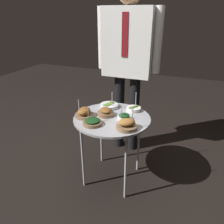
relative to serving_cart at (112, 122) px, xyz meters
name	(u,v)px	position (x,y,z in m)	size (l,w,h in m)	color
ground_plane	(112,177)	(0.00, 0.00, -0.60)	(8.00, 8.00, 0.00)	black
serving_cart	(112,122)	(0.00, 0.00, 0.00)	(0.66, 0.66, 0.65)	#939399
bowl_roast_front_center	(106,112)	(-0.07, 0.02, 0.07)	(0.15, 0.15, 0.07)	brown
bowl_spinach_front_right	(92,122)	(-0.10, -0.18, 0.07)	(0.15, 0.15, 0.15)	brown
bowl_roast_center	(127,125)	(0.18, -0.15, 0.08)	(0.17, 0.16, 0.18)	brown
bowl_asparagus_near_rim	(134,109)	(0.13, 0.21, 0.06)	(0.13, 0.13, 0.16)	silver
bowl_spinach_far_rim	(124,117)	(0.11, 0.00, 0.07)	(0.11, 0.11, 0.13)	silver
bowl_asparagus_front_left	(109,106)	(-0.11, 0.19, 0.06)	(0.17, 0.17, 0.16)	silver
bowl_roast_back_left	(84,113)	(-0.23, -0.07, 0.08)	(0.17, 0.17, 0.16)	brown
waiter_figure	(128,51)	(-0.05, 0.57, 0.51)	(0.65, 0.24, 1.77)	black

